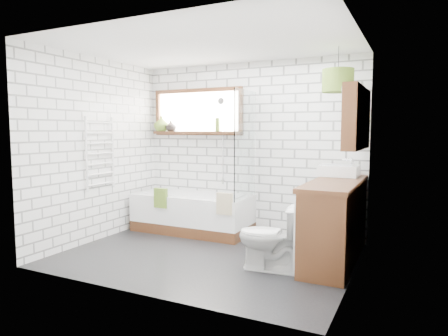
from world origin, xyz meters
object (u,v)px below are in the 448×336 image
at_px(bathtub, 192,213).
at_px(basin, 339,171).
at_px(vanity, 335,221).
at_px(pendant, 338,81).
at_px(toilet, 271,237).

distance_m(bathtub, basin, 2.24).
bearing_deg(vanity, basin, 96.84).
bearing_deg(vanity, pendant, 102.65).
distance_m(vanity, basin, 0.74).
distance_m(basin, pendant, 1.12).
bearing_deg(basin, pendant, -89.35).
xyz_separation_m(bathtub, toilet, (1.61, -1.06, 0.08)).
height_order(toilet, pendant, pendant).
bearing_deg(pendant, basin, 90.65).
bearing_deg(bathtub, pendant, -5.19).
bearing_deg(toilet, vanity, 132.16).
xyz_separation_m(bathtub, pendant, (2.12, -0.19, 1.82)).
height_order(vanity, toilet, vanity).
distance_m(vanity, toilet, 0.84).
relative_size(bathtub, toilet, 2.39).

